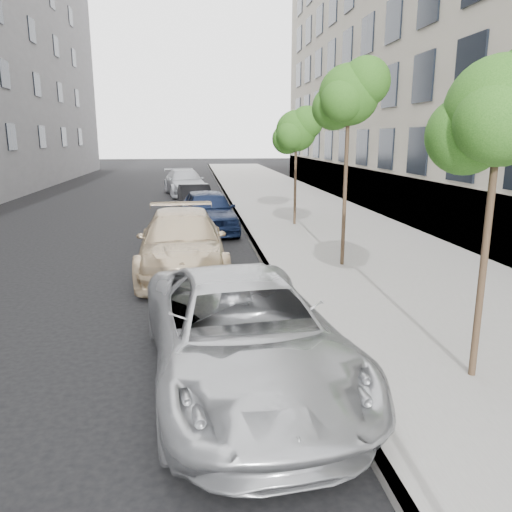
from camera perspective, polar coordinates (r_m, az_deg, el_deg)
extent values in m
plane|color=black|center=(5.91, 1.53, -22.86)|extent=(160.00, 160.00, 0.00)
cube|color=gray|center=(29.34, 2.85, 6.73)|extent=(6.40, 72.00, 0.14)
cube|color=#9E9B93|center=(28.97, -3.30, 6.64)|extent=(0.15, 72.00, 0.14)
cylinder|color=#38281C|center=(7.44, 24.97, 3.15)|extent=(0.10, 0.10, 4.38)
sphere|color=#1C4F14|center=(7.35, 26.15, 14.63)|extent=(1.42, 1.42, 1.42)
sphere|color=#1C4F14|center=(7.41, 22.85, 12.59)|extent=(1.06, 1.06, 1.06)
cylinder|color=#38281C|center=(13.33, 10.23, 9.74)|extent=(0.10, 0.10, 5.09)
sphere|color=#1C4F14|center=(13.34, 10.57, 17.66)|extent=(1.52, 1.52, 1.52)
sphere|color=#1C4F14|center=(13.29, 12.43, 18.90)|extent=(1.22, 1.22, 1.22)
sphere|color=#1C4F14|center=(13.48, 8.92, 16.40)|extent=(1.14, 1.14, 1.14)
cylinder|color=#38281C|center=(19.64, 4.53, 9.86)|extent=(0.10, 0.10, 4.28)
sphere|color=#1C4F14|center=(19.61, 4.61, 14.07)|extent=(1.55, 1.55, 1.55)
sphere|color=#1C4F14|center=(19.49, 5.79, 14.93)|extent=(1.24, 1.24, 1.24)
sphere|color=#1C4F14|center=(19.79, 3.57, 13.21)|extent=(1.16, 1.16, 1.16)
imported|color=silver|center=(7.22, -1.56, -8.74)|extent=(3.14, 5.81, 1.55)
imported|color=beige|center=(13.30, -8.47, 1.58)|extent=(2.35, 5.54, 1.60)
imported|color=#0F1934|center=(18.90, -5.47, 5.17)|extent=(2.28, 4.81, 1.59)
imported|color=black|center=(23.82, -6.96, 6.50)|extent=(1.82, 4.10, 1.31)
imported|color=#ADB0B6|center=(31.18, -8.13, 8.32)|extent=(3.04, 5.67, 1.56)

